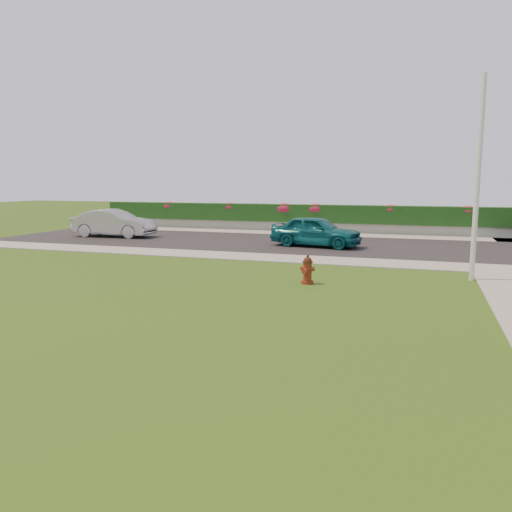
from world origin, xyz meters
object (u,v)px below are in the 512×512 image
(sedan_silver, at_px, (114,223))
(utility_pole, at_px, (478,180))
(sedan_teal, at_px, (316,231))
(fire_hydrant, at_px, (307,270))

(sedan_silver, distance_m, utility_pole, 19.65)
(sedan_teal, bearing_deg, sedan_silver, 96.01)
(utility_pole, bearing_deg, fire_hydrant, -155.70)
(sedan_teal, bearing_deg, fire_hydrant, -160.79)
(sedan_silver, bearing_deg, fire_hydrant, -128.33)
(fire_hydrant, distance_m, utility_pole, 5.99)
(sedan_silver, relative_size, utility_pole, 0.73)
(sedan_teal, xyz_separation_m, utility_pole, (6.39, -6.50, 2.40))
(sedan_teal, distance_m, utility_pole, 9.43)
(sedan_teal, height_order, utility_pole, utility_pole)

